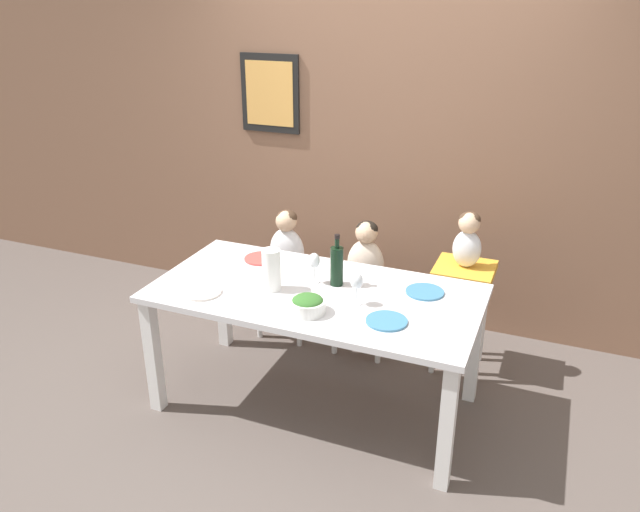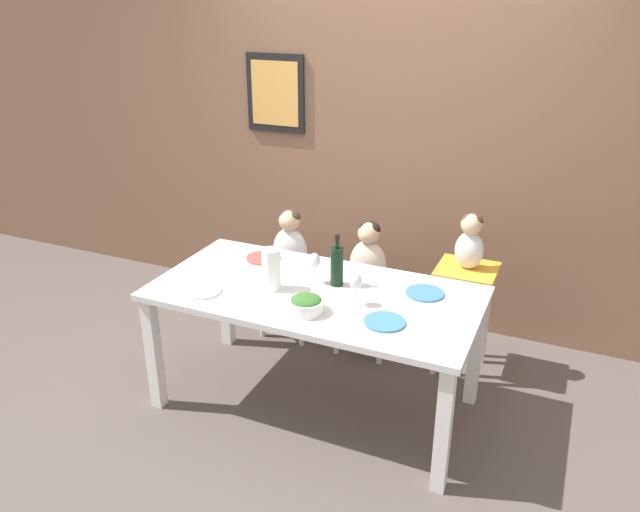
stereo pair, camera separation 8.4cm
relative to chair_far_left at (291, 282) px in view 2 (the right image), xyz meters
name	(u,v)px [view 2 (the right image)]	position (x,y,z in m)	size (l,w,h in m)	color
ground_plane	(315,402)	(0.51, -0.71, -0.38)	(14.00, 14.00, 0.00)	#564C47
wall_back	(391,134)	(0.50, 0.57, 0.97)	(10.00, 0.09, 2.70)	brown
dining_table	(315,305)	(0.51, -0.71, 0.27)	(1.79, 0.90, 0.74)	silver
chair_far_left	(291,282)	(0.00, 0.00, 0.00)	(0.42, 0.41, 0.45)	silver
chair_far_center	(367,297)	(0.56, 0.00, 0.00)	(0.42, 0.41, 0.45)	silver
chair_right_highchair	(465,291)	(1.20, 0.00, 0.18)	(0.35, 0.35, 0.71)	silver
person_child_left	(290,243)	(0.00, 0.00, 0.30)	(0.24, 0.16, 0.46)	silver
person_child_center	(368,256)	(0.56, 0.00, 0.30)	(0.24, 0.16, 0.46)	beige
person_baby_right	(470,238)	(1.20, 0.00, 0.52)	(0.17, 0.13, 0.35)	silver
wine_bottle	(337,265)	(0.58, -0.59, 0.48)	(0.07, 0.07, 0.30)	black
paper_towel_roll	(271,269)	(0.28, -0.78, 0.48)	(0.10, 0.10, 0.23)	white
wine_glass_near	(356,282)	(0.76, -0.77, 0.49)	(0.07, 0.07, 0.18)	white
wine_glass_far	(314,262)	(0.46, -0.61, 0.49)	(0.07, 0.07, 0.18)	white
salad_bowl_large	(306,304)	(0.56, -0.95, 0.41)	(0.19, 0.19, 0.09)	white
dinner_plate_front_left	(202,291)	(-0.05, -0.97, 0.37)	(0.21, 0.21, 0.01)	silver
dinner_plate_back_left	(263,258)	(0.04, -0.44, 0.37)	(0.21, 0.21, 0.01)	#D14C47
dinner_plate_back_right	(425,293)	(1.07, -0.51, 0.37)	(0.21, 0.21, 0.01)	teal
dinner_plate_front_right	(385,322)	(0.97, -0.90, 0.37)	(0.21, 0.21, 0.01)	teal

